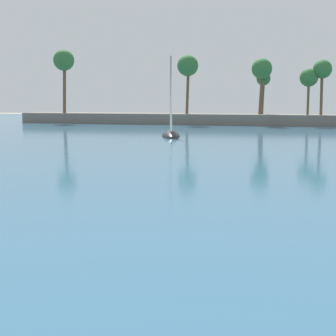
{
  "coord_description": "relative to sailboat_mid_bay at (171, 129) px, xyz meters",
  "views": [
    {
      "loc": [
        2.53,
        -1.94,
        4.72
      ],
      "look_at": [
        -0.73,
        11.57,
        2.79
      ],
      "focal_mm": 55.67,
      "sensor_mm": 36.0,
      "label": 1
    }
  ],
  "objects": [
    {
      "name": "palm_headland",
      "position": [
        11.09,
        26.54,
        1.73
      ],
      "size": [
        86.71,
        6.0,
        12.66
      ],
      "color": "slate",
      "rests_on": "ground"
    },
    {
      "name": "sailboat_mid_bay",
      "position": [
        0.0,
        0.0,
        0.0
      ],
      "size": [
        3.76,
        7.12,
        9.9
      ],
      "color": "black",
      "rests_on": "sea"
    },
    {
      "name": "sea",
      "position": [
        11.26,
        8.13,
        -0.92
      ],
      "size": [
        220.0,
        116.88,
        0.06
      ],
      "primitive_type": "cube",
      "color": "#33607F",
      "rests_on": "ground"
    }
  ]
}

